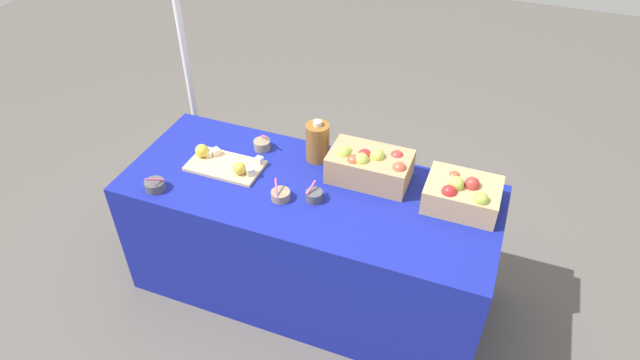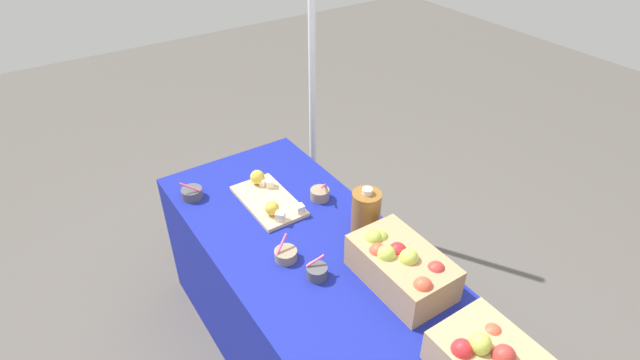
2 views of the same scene
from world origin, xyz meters
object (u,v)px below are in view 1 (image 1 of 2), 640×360
(apple_crate_left, at_px, (463,194))
(cutting_board_front, at_px, (224,163))
(sample_bowl_extra, at_px, (314,196))
(cider_jug, at_px, (317,142))
(tent_pole, at_px, (185,56))
(apple_crate_middle, at_px, (369,165))
(sample_bowl_near, at_px, (281,195))
(sample_bowl_mid, at_px, (155,185))
(sample_bowl_far, at_px, (262,145))

(apple_crate_left, height_order, cutting_board_front, apple_crate_left)
(sample_bowl_extra, distance_m, cider_jug, 0.35)
(tent_pole, bearing_deg, apple_crate_middle, -19.14)
(apple_crate_left, relative_size, cutting_board_front, 0.89)
(sample_bowl_near, bearing_deg, cider_jug, 82.42)
(sample_bowl_extra, bearing_deg, apple_crate_middle, 51.75)
(tent_pole, bearing_deg, sample_bowl_extra, -32.28)
(cutting_board_front, height_order, sample_bowl_mid, sample_bowl_mid)
(sample_bowl_near, bearing_deg, apple_crate_left, 17.42)
(sample_bowl_extra, bearing_deg, cider_jug, 108.32)
(apple_crate_left, bearing_deg, sample_bowl_near, -162.58)
(sample_bowl_near, height_order, sample_bowl_mid, sample_bowl_mid)
(sample_bowl_near, height_order, sample_bowl_far, sample_bowl_far)
(cutting_board_front, distance_m, sample_bowl_near, 0.40)
(apple_crate_middle, bearing_deg, apple_crate_left, -5.16)
(tent_pole, bearing_deg, apple_crate_left, -15.61)
(apple_crate_middle, height_order, cutting_board_front, apple_crate_middle)
(sample_bowl_far, bearing_deg, cutting_board_front, -117.65)
(apple_crate_middle, xyz_separation_m, sample_bowl_near, (-0.35, -0.30, -0.06))
(apple_crate_left, xyz_separation_m, sample_bowl_extra, (-0.67, -0.21, -0.05))
(apple_crate_left, distance_m, sample_bowl_mid, 1.50)
(cutting_board_front, height_order, cider_jug, cider_jug)
(sample_bowl_far, bearing_deg, sample_bowl_extra, -34.97)
(sample_bowl_mid, distance_m, cider_jug, 0.85)
(cutting_board_front, relative_size, sample_bowl_extra, 4.26)
(sample_bowl_mid, bearing_deg, cider_jug, 38.69)
(sample_bowl_near, distance_m, tent_pole, 1.25)
(tent_pole, bearing_deg, sample_bowl_near, -38.11)
(sample_bowl_extra, height_order, tent_pole, tent_pole)
(cutting_board_front, bearing_deg, tent_pole, 132.94)
(sample_bowl_extra, bearing_deg, cutting_board_front, 172.06)
(sample_bowl_far, height_order, sample_bowl_extra, sample_bowl_far)
(apple_crate_left, height_order, apple_crate_middle, apple_crate_middle)
(sample_bowl_far, relative_size, cider_jug, 0.43)
(apple_crate_middle, distance_m, sample_bowl_near, 0.47)
(sample_bowl_near, bearing_deg, apple_crate_middle, 40.54)
(cutting_board_front, relative_size, sample_bowl_far, 3.82)
(apple_crate_middle, height_order, sample_bowl_mid, apple_crate_middle)
(apple_crate_middle, height_order, cider_jug, cider_jug)
(apple_crate_middle, relative_size, sample_bowl_mid, 3.95)
(sample_bowl_near, relative_size, cider_jug, 0.43)
(sample_bowl_near, distance_m, sample_bowl_far, 0.43)
(sample_bowl_near, xyz_separation_m, sample_bowl_far, (-0.26, 0.34, 0.00))
(tent_pole, bearing_deg, cider_jug, -21.03)
(apple_crate_middle, relative_size, cider_jug, 1.73)
(sample_bowl_near, bearing_deg, cutting_board_front, 161.76)
(apple_crate_left, relative_size, sample_bowl_near, 3.42)
(apple_crate_left, xyz_separation_m, tent_pole, (-1.80, 0.50, 0.16))
(sample_bowl_mid, bearing_deg, sample_bowl_far, 55.42)
(sample_bowl_far, bearing_deg, tent_pole, 149.39)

